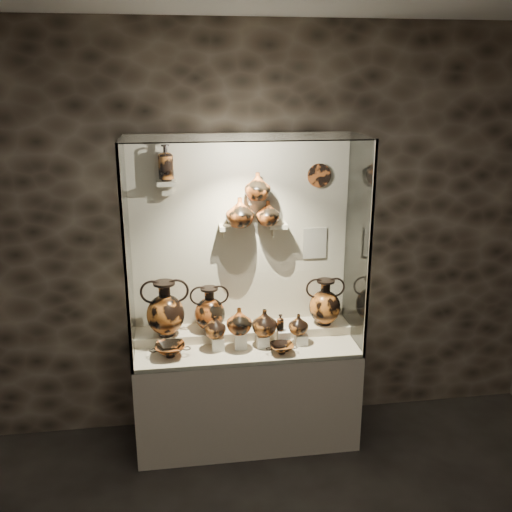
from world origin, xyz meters
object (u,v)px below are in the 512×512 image
at_px(jug_a, 215,326).
at_px(amphora_mid, 210,309).
at_px(amphora_left, 165,308).
at_px(amphora_right, 325,302).
at_px(jug_c, 264,322).
at_px(ovoid_vase_a, 240,212).
at_px(ovoid_vase_b, 258,186).
at_px(ovoid_vase_c, 268,213).
at_px(lekythos_tall, 166,160).
at_px(jug_e, 298,324).
at_px(lekythos_small, 280,322).
at_px(jug_b, 239,321).
at_px(kylix_left, 170,349).
at_px(kylix_right, 282,348).

bearing_deg(jug_a, amphora_mid, 92.27).
distance_m(amphora_left, amphora_mid, 0.34).
relative_size(amphora_right, jug_c, 1.85).
xyz_separation_m(ovoid_vase_a, ovoid_vase_b, (0.14, 0.01, 0.19)).
height_order(amphora_mid, amphora_right, amphora_right).
bearing_deg(ovoid_vase_b, ovoid_vase_c, 24.11).
xyz_separation_m(lekythos_tall, ovoid_vase_a, (0.53, -0.05, -0.39)).
bearing_deg(jug_e, lekythos_small, -167.88).
bearing_deg(jug_e, lekythos_tall, 172.16).
bearing_deg(jug_b, amphora_left, 166.17).
height_order(amphora_mid, kylix_left, amphora_mid).
relative_size(jug_e, ovoid_vase_b, 0.78).
xyz_separation_m(amphora_right, kylix_left, (-1.23, -0.25, -0.20)).
height_order(amphora_left, jug_e, amphora_left).
distance_m(jug_c, jug_e, 0.26).
relative_size(jug_b, ovoid_vase_b, 0.98).
xyz_separation_m(kylix_left, ovoid_vase_c, (0.77, 0.31, 0.93)).
height_order(jug_b, ovoid_vase_b, ovoid_vase_b).
relative_size(amphora_mid, ovoid_vase_a, 1.61).
xyz_separation_m(lekythos_tall, ovoid_vase_b, (0.67, -0.04, -0.20)).
height_order(jug_b, lekythos_small, jug_b).
height_order(amphora_right, kylix_left, amphora_right).
bearing_deg(ovoid_vase_b, amphora_left, -155.14).
xyz_separation_m(amphora_mid, kylix_right, (0.51, -0.33, -0.20)).
bearing_deg(ovoid_vase_c, kylix_left, -167.20).
height_order(lekythos_tall, ovoid_vase_b, lekythos_tall).
xyz_separation_m(jug_a, ovoid_vase_c, (0.44, 0.24, 0.80)).
xyz_separation_m(amphora_left, lekythos_tall, (0.05, 0.11, 1.10)).
relative_size(jug_b, lekythos_small, 1.36).
xyz_separation_m(amphora_mid, kylix_left, (-0.31, -0.26, -0.19)).
xyz_separation_m(jug_c, lekythos_small, (0.12, -0.01, 0.00)).
bearing_deg(jug_a, ovoid_vase_a, 40.05).
height_order(amphora_left, jug_b, amphora_left).
relative_size(jug_b, kylix_left, 0.70).
height_order(jug_b, ovoid_vase_a, ovoid_vase_a).
xyz_separation_m(amphora_right, jug_e, (-0.25, -0.17, -0.10)).
xyz_separation_m(amphora_mid, ovoid_vase_a, (0.25, 0.04, 0.75)).
bearing_deg(lekythos_small, ovoid_vase_b, 133.18).
distance_m(jug_c, ovoid_vase_a, 0.85).
xyz_separation_m(jug_c, lekythos_tall, (-0.68, 0.27, 1.20)).
relative_size(jug_a, ovoid_vase_b, 0.84).
bearing_deg(jug_a, ovoid_vase_c, 23.51).
xyz_separation_m(amphora_right, jug_a, (-0.89, -0.18, -0.07)).
bearing_deg(kylix_left, jug_e, 21.67).
xyz_separation_m(jug_a, kylix_left, (-0.34, -0.07, -0.13)).
bearing_deg(jug_c, lekythos_small, -8.55).
xyz_separation_m(jug_c, ovoid_vase_b, (-0.02, 0.23, 1.00)).
bearing_deg(ovoid_vase_c, jug_e, -58.67).
bearing_deg(jug_e, kylix_right, -128.18).
bearing_deg(jug_e, kylix_left, -167.52).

